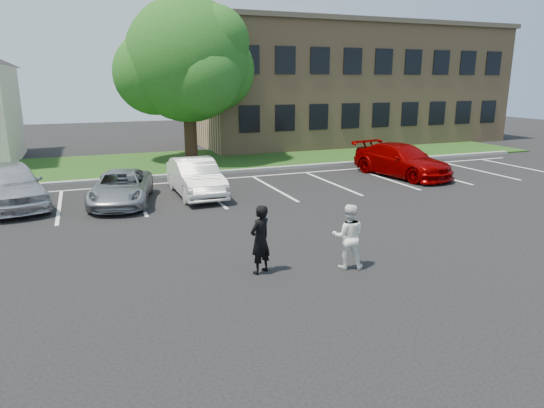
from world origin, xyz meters
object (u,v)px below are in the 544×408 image
object	(u,v)px
car_white_sedan	(196,177)
car_red_compact	(402,160)
car_silver_west	(11,185)
office_building	(344,84)
car_silver_minivan	(121,188)
man_white_shirt	(348,236)
man_black_suit	(260,240)
tree	(189,63)

from	to	relation	value
car_white_sedan	car_red_compact	size ratio (longest dim) A/B	0.84
car_silver_west	office_building	bearing A→B (deg)	18.26
office_building	car_silver_west	bearing A→B (deg)	-147.51
car_silver_west	car_white_sedan	bearing A→B (deg)	-19.37
car_silver_west	car_red_compact	xyz separation A→B (m)	(16.61, -0.27, -0.07)
car_silver_west	car_silver_minivan	xyz separation A→B (m)	(3.73, -0.91, -0.22)
man_white_shirt	car_silver_minivan	xyz separation A→B (m)	(-4.62, 8.61, -0.20)
man_white_shirt	car_silver_minivan	size ratio (longest dim) A/B	0.37
car_red_compact	man_black_suit	bearing A→B (deg)	-150.47
man_black_suit	car_silver_minivan	size ratio (longest dim) A/B	0.38
office_building	man_black_suit	size ratio (longest dim) A/B	13.41
car_silver_minivan	car_white_sedan	size ratio (longest dim) A/B	0.99
tree	car_red_compact	xyz separation A→B (m)	(8.34, -7.93, -4.59)
office_building	man_white_shirt	distance (m)	26.52
car_silver_minivan	car_red_compact	xyz separation A→B (m)	(12.87, 0.64, 0.15)
office_building	car_silver_west	world-z (taller)	office_building
man_black_suit	office_building	bearing A→B (deg)	-152.63
car_silver_minivan	car_silver_west	bearing A→B (deg)	178.47
car_silver_minivan	car_white_sedan	xyz separation A→B (m)	(2.87, 0.32, 0.12)
office_building	car_red_compact	size ratio (longest dim) A/B	4.30
office_building	car_silver_west	size ratio (longest dim) A/B	4.64
car_silver_west	car_silver_minivan	distance (m)	3.85
tree	man_white_shirt	size ratio (longest dim) A/B	5.47
man_black_suit	car_silver_west	xyz separation A→B (m)	(-6.25, 9.05, -0.01)
tree	car_silver_west	xyz separation A→B (m)	(-8.26, -7.66, -4.53)
tree	man_black_suit	world-z (taller)	tree
office_building	tree	distance (m)	14.18
office_building	tree	xyz separation A→B (m)	(-12.88, -5.81, 1.19)
man_black_suit	car_silver_west	size ratio (longest dim) A/B	0.35
office_building	man_white_shirt	size ratio (longest dim) A/B	13.92
man_white_shirt	car_white_sedan	distance (m)	9.10
office_building	car_white_sedan	bearing A→B (deg)	-135.97
tree	man_black_suit	xyz separation A→B (m)	(-2.01, -16.71, -4.51)
tree	car_silver_minivan	size ratio (longest dim) A/B	2.02
tree	car_white_sedan	xyz separation A→B (m)	(-1.66, -8.25, -4.62)
man_black_suit	car_silver_minivan	xyz separation A→B (m)	(-2.52, 8.14, -0.23)
car_silver_west	car_white_sedan	size ratio (longest dim) A/B	1.10
car_silver_west	tree	bearing A→B (deg)	28.59
car_white_sedan	car_red_compact	world-z (taller)	car_red_compact
man_black_suit	car_white_sedan	size ratio (longest dim) A/B	0.38
man_white_shirt	car_red_compact	world-z (taller)	man_white_shirt
car_red_compact	car_silver_minivan	bearing A→B (deg)	172.08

